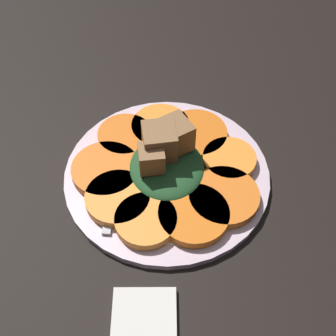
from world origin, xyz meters
TOP-DOWN VIEW (x-y plane):
  - table_slab at (0.00, 0.00)cm, footprint 120.00×120.00cm
  - plate at (0.00, 0.00)cm, footprint 28.09×28.09cm
  - carrot_slice_0 at (-0.43, -8.30)cm, footprint 9.32×9.32cm
  - carrot_slice_1 at (4.68, -6.39)cm, footprint 8.48×8.48cm
  - carrot_slice_2 at (8.08, -2.65)cm, footprint 7.88×7.88cm
  - carrot_slice_3 at (7.25, 3.37)cm, footprint 9.06×9.06cm
  - carrot_slice_4 at (4.48, 7.38)cm, footprint 9.24×9.24cm
  - carrot_slice_5 at (-1.74, 8.62)cm, footprint 7.41×7.41cm
  - carrot_slice_6 at (-6.52, 4.22)cm, footprint 8.96×8.96cm
  - carrot_slice_7 at (-7.95, -0.92)cm, footprint 8.50×8.50cm
  - carrot_slice_8 at (-6.23, -6.02)cm, footprint 7.82×7.82cm
  - center_pile at (-0.74, -0.18)cm, footprint 11.40×10.14cm
  - fork at (0.89, -6.79)cm, footprint 17.11×3.14cm

SIDE VIEW (x-z plane):
  - table_slab at x=0.00cm, z-range 0.00..2.00cm
  - plate at x=0.00cm, z-range 1.99..3.04cm
  - fork at x=0.89cm, z-range 3.10..3.50cm
  - carrot_slice_0 at x=-0.43cm, z-range 3.10..4.38cm
  - carrot_slice_1 at x=4.68cm, z-range 3.10..4.38cm
  - carrot_slice_2 at x=8.08cm, z-range 3.10..4.38cm
  - carrot_slice_3 at x=7.25cm, z-range 3.10..4.38cm
  - carrot_slice_4 at x=4.48cm, z-range 3.10..4.38cm
  - carrot_slice_5 at x=-1.74cm, z-range 3.10..4.38cm
  - carrot_slice_6 at x=-6.52cm, z-range 3.10..4.38cm
  - carrot_slice_7 at x=-7.95cm, z-range 3.10..4.38cm
  - carrot_slice_8 at x=-6.23cm, z-range 3.10..4.38cm
  - center_pile at x=-0.74cm, z-range 2.29..8.88cm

